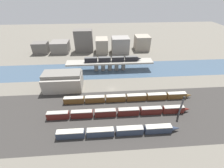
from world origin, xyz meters
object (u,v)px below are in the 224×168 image
Objects in this scene: warehouse_building at (63,81)px; train_yard_near at (118,131)px; signal_tower at (181,106)px; train_yard_mid at (119,112)px; train_yard_far at (128,98)px; train_on_bridge at (113,59)px.

train_yard_near is at bearing -50.98° from warehouse_building.
train_yard_near is 35.25m from signal_tower.
signal_tower reaches higher than train_yard_mid.
train_yard_near is at bearing -98.28° from train_yard_mid.
train_yard_far is at bearing -21.30° from warehouse_building.
train_yard_near is (-2.19, -62.77, -7.68)m from train_on_bridge.
warehouse_building reaches higher than train_yard_mid.
train_yard_far is (6.38, -38.83, -7.63)m from train_on_bridge.
train_on_bridge is 41.60m from warehouse_building.
train_yard_near is 4.59× the size of signal_tower.
train_on_bridge is at bearing 120.66° from signal_tower.
signal_tower reaches higher than train_yard_far.
warehouse_building is at bearing 158.70° from train_yard_far.
train_yard_mid is at bearing -90.47° from train_on_bridge.
train_yard_mid is 6.09× the size of signal_tower.
train_yard_mid is at bearing 175.81° from signal_tower.
signal_tower is (33.58, 9.82, 4.25)m from train_yard_near.
train_yard_near is 51.47m from warehouse_building.
warehouse_building is at bearing 140.87° from train_yard_mid.
train_on_bridge is at bearing 88.01° from train_yard_near.
train_on_bridge is 3.55× the size of signal_tower.
train_yard_far is 29.03m from signal_tower.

